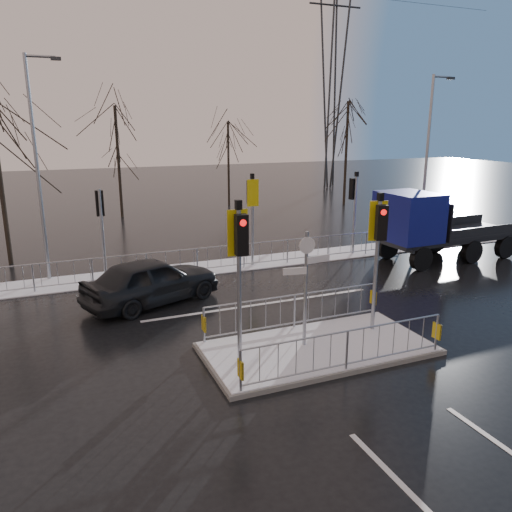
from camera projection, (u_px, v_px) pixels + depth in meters
name	position (u px, v px, depth m)	size (l,w,h in m)	color
ground	(317.00, 351.00, 13.22)	(120.00, 120.00, 0.00)	black
snow_verge	(217.00, 267.00, 20.90)	(30.00, 2.00, 0.04)	white
lane_markings	(324.00, 356.00, 12.92)	(8.00, 11.38, 0.01)	silver
traffic_island	(317.00, 337.00, 13.13)	(6.00, 3.04, 4.15)	#61615C
far_kerb_fixtures	(227.00, 246.00, 20.29)	(18.00, 0.65, 3.83)	#969BA3
car_far_lane	(152.00, 281.00, 16.54)	(1.86, 4.63, 1.58)	black
flatbed_truck	(425.00, 225.00, 21.36)	(6.68, 2.62, 3.06)	black
tree_far_a	(117.00, 140.00, 30.89)	(3.75, 3.75, 7.08)	black
tree_far_b	(228.00, 147.00, 35.79)	(3.25, 3.25, 6.14)	black
tree_far_c	(347.00, 133.00, 35.82)	(4.00, 4.00, 7.55)	black
street_lamp_right	(428.00, 155.00, 23.58)	(1.25, 0.18, 8.00)	#969BA3
street_lamp_left	(39.00, 161.00, 18.18)	(1.25, 0.18, 8.20)	#969BA3
pylon_wires	(322.00, 62.00, 43.40)	(70.00, 2.38, 19.97)	#2D3033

